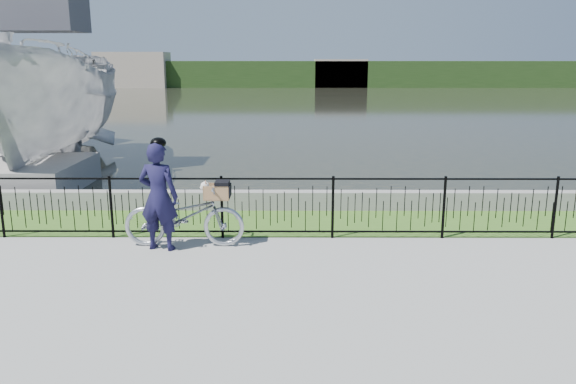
{
  "coord_description": "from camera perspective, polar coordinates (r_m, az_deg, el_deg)",
  "views": [
    {
      "loc": [
        0.24,
        -8.17,
        3.17
      ],
      "look_at": [
        0.2,
        1.0,
        1.0
      ],
      "focal_mm": 35.0,
      "sensor_mm": 36.0,
      "label": 1
    }
  ],
  "objects": [
    {
      "name": "bicycle_rig",
      "position": [
        9.85,
        -10.44,
        -2.32
      ],
      "size": [
        2.07,
        0.72,
        1.17
      ],
      "color": "#B0B5BD",
      "rests_on": "ground"
    },
    {
      "name": "grass_strip",
      "position": [
        11.22,
        -0.96,
        -3.07
      ],
      "size": [
        60.0,
        2.0,
        0.01
      ],
      "primitive_type": "cube",
      "color": "#3C651F",
      "rests_on": "ground"
    },
    {
      "name": "fence",
      "position": [
        10.11,
        -1.09,
        -1.56
      ],
      "size": [
        14.0,
        0.06,
        1.15
      ],
      "primitive_type": null,
      "color": "black",
      "rests_on": "ground"
    },
    {
      "name": "water",
      "position": [
        41.29,
        -0.04,
        8.91
      ],
      "size": [
        120.0,
        120.0,
        0.0
      ],
      "primitive_type": "plane",
      "color": "#27281E",
      "rests_on": "ground"
    },
    {
      "name": "cyclist",
      "position": [
        9.66,
        -13.02,
        -0.33
      ],
      "size": [
        0.75,
        0.56,
        1.92
      ],
      "color": "#141232",
      "rests_on": "ground"
    },
    {
      "name": "far_building_left",
      "position": [
        68.65,
        -15.46,
        11.87
      ],
      "size": [
        8.0,
        4.0,
        4.0
      ],
      "primitive_type": "cube",
      "color": "#A69785",
      "rests_on": "ground"
    },
    {
      "name": "far_building_right",
      "position": [
        66.93,
        5.34,
        11.91
      ],
      "size": [
        6.0,
        3.0,
        3.2
      ],
      "primitive_type": "cube",
      "color": "#A69785",
      "rests_on": "ground"
    },
    {
      "name": "quay_wall",
      "position": [
        12.14,
        -0.86,
        -0.85
      ],
      "size": [
        60.0,
        0.3,
        0.4
      ],
      "primitive_type": "cube",
      "color": "gray",
      "rests_on": "ground"
    },
    {
      "name": "boat_near",
      "position": [
        17.35,
        -23.14,
        8.31
      ],
      "size": [
        5.11,
        10.05,
        5.51
      ],
      "color": "#AFAFAF",
      "rests_on": "water"
    },
    {
      "name": "far_treeline",
      "position": [
        68.19,
        0.09,
        11.91
      ],
      "size": [
        120.0,
        6.0,
        3.0
      ],
      "primitive_type": "cube",
      "color": "#254018",
      "rests_on": "ground"
    },
    {
      "name": "ground",
      "position": [
        8.76,
        -1.33,
        -7.89
      ],
      "size": [
        120.0,
        120.0,
        0.0
      ],
      "primitive_type": "plane",
      "color": "gray",
      "rests_on": "ground"
    }
  ]
}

